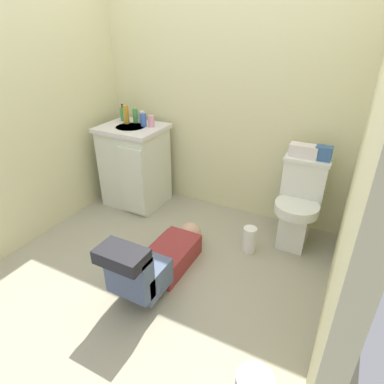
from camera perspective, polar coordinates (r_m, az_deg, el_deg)
ground_plane at (r=2.70m, az=-4.84°, el=-12.44°), size 2.88×3.10×0.04m
wall_back at (r=3.08m, az=5.52°, el=17.98°), size 2.54×0.08×2.40m
wall_left at (r=2.98m, az=-27.21°, el=14.85°), size 0.08×2.10×2.40m
wall_right at (r=1.80m, az=29.28°, el=7.43°), size 0.08×2.10×2.40m
toilet at (r=2.85m, az=18.16°, el=-2.01°), size 0.36×0.46×0.75m
vanity_cabinet at (r=3.37m, az=-9.92°, el=4.67°), size 0.60×0.53×0.82m
faucet at (r=3.34m, az=-9.09°, el=12.73°), size 0.02×0.02×0.10m
person_plumber at (r=2.43m, az=-6.16°, el=-11.75°), size 0.39×1.06×0.52m
tissue_box at (r=2.76m, az=18.93°, el=6.85°), size 0.22×0.11×0.10m
toiletry_bag at (r=2.75m, az=22.01°, el=6.30°), size 0.12×0.09×0.11m
soap_dispenser at (r=3.43m, az=-11.96°, el=13.20°), size 0.06×0.06×0.17m
bottle_amber at (r=3.32m, az=-11.44°, el=13.15°), size 0.05×0.05×0.18m
bottle_green at (r=3.34m, az=-9.87°, el=13.03°), size 0.05×0.05×0.14m
bottle_white at (r=3.30m, az=-8.68°, el=12.77°), size 0.04×0.04×0.12m
bottle_blue at (r=3.21m, az=-8.49°, el=12.36°), size 0.06×0.06×0.12m
bottle_pink at (r=3.18m, az=-7.14°, el=12.18°), size 0.06×0.06×0.11m
paper_towel_roll at (r=2.77m, az=9.98°, el=-8.18°), size 0.11×0.11×0.22m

